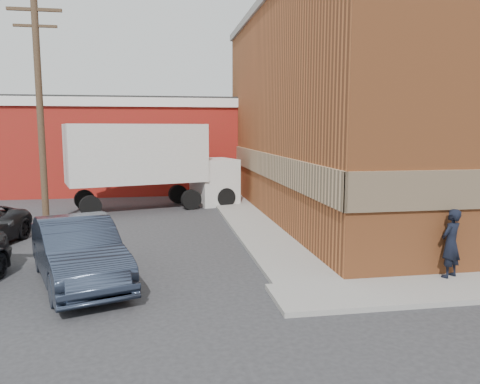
{
  "coord_description": "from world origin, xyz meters",
  "views": [
    {
      "loc": [
        -2.92,
        -10.56,
        3.83
      ],
      "look_at": [
        -0.47,
        3.75,
        1.85
      ],
      "focal_mm": 35.0,
      "sensor_mm": 36.0,
      "label": 1
    }
  ],
  "objects": [
    {
      "name": "warehouse",
      "position": [
        -6.0,
        20.0,
        2.81
      ],
      "size": [
        16.3,
        8.3,
        5.6
      ],
      "color": "maroon",
      "rests_on": "ground"
    },
    {
      "name": "brick_building",
      "position": [
        8.5,
        9.0,
        4.68
      ],
      "size": [
        14.25,
        18.25,
        9.36
      ],
      "color": "#A4552A",
      "rests_on": "ground"
    },
    {
      "name": "man",
      "position": [
        4.18,
        -0.25,
        0.99
      ],
      "size": [
        0.75,
        0.66,
        1.74
      ],
      "primitive_type": "imported",
      "rotation": [
        0.0,
        0.0,
        3.62
      ],
      "color": "black",
      "rests_on": "sidewalk_south"
    },
    {
      "name": "sidewalk_west",
      "position": [
        0.6,
        9.0,
        0.06
      ],
      "size": [
        1.8,
        18.0,
        0.12
      ],
      "primitive_type": "cube",
      "color": "gray",
      "rests_on": "ground"
    },
    {
      "name": "sedan",
      "position": [
        -4.98,
        1.22,
        0.81
      ],
      "size": [
        3.24,
        5.2,
        1.62
      ],
      "primitive_type": "imported",
      "rotation": [
        0.0,
        0.0,
        0.34
      ],
      "color": "#273042",
      "rests_on": "ground"
    },
    {
      "name": "box_truck",
      "position": [
        -3.24,
        12.03,
        2.32
      ],
      "size": [
        8.49,
        4.46,
        4.02
      ],
      "rotation": [
        0.0,
        0.0,
        0.27
      ],
      "color": "silver",
      "rests_on": "ground"
    },
    {
      "name": "utility_pole",
      "position": [
        -7.5,
        9.0,
        4.75
      ],
      "size": [
        2.0,
        0.26,
        9.0
      ],
      "color": "brown",
      "rests_on": "ground"
    },
    {
      "name": "ground",
      "position": [
        0.0,
        0.0,
        0.0
      ],
      "size": [
        90.0,
        90.0,
        0.0
      ],
      "primitive_type": "plane",
      "color": "#28282B",
      "rests_on": "ground"
    }
  ]
}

